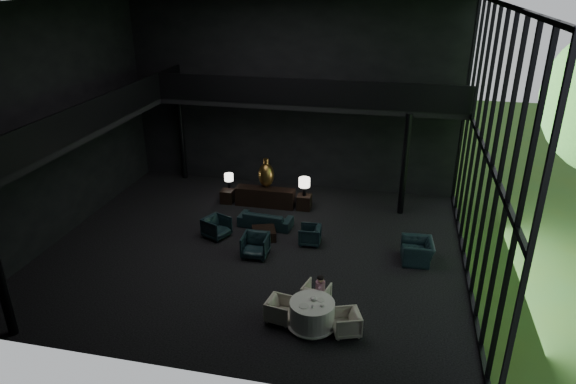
% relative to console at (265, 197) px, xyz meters
% --- Properties ---
extents(floor, '(14.00, 12.00, 0.02)m').
position_rel_console_xyz_m(floor, '(0.57, -3.49, -0.38)').
color(floor, black).
rests_on(floor, ground).
extents(ceiling, '(14.00, 12.00, 0.02)m').
position_rel_console_xyz_m(ceiling, '(0.57, -3.49, 7.62)').
color(ceiling, black).
rests_on(ceiling, ground).
extents(wall_back, '(14.00, 0.04, 8.00)m').
position_rel_console_xyz_m(wall_back, '(0.57, 2.51, 3.62)').
color(wall_back, black).
rests_on(wall_back, ground).
extents(wall_front, '(14.00, 0.04, 8.00)m').
position_rel_console_xyz_m(wall_front, '(0.57, -9.49, 3.62)').
color(wall_front, black).
rests_on(wall_front, ground).
extents(wall_left, '(0.04, 12.00, 8.00)m').
position_rel_console_xyz_m(wall_left, '(-6.43, -3.49, 3.62)').
color(wall_left, black).
rests_on(wall_left, ground).
extents(curtain_wall, '(0.20, 12.00, 8.00)m').
position_rel_console_xyz_m(curtain_wall, '(7.52, -3.49, 3.62)').
color(curtain_wall, black).
rests_on(curtain_wall, ground).
extents(mezzanine_left, '(2.00, 12.00, 0.25)m').
position_rel_console_xyz_m(mezzanine_left, '(-5.43, -3.49, 3.62)').
color(mezzanine_left, black).
rests_on(mezzanine_left, wall_left).
extents(mezzanine_back, '(12.00, 2.00, 0.25)m').
position_rel_console_xyz_m(mezzanine_back, '(1.57, 1.51, 3.62)').
color(mezzanine_back, black).
rests_on(mezzanine_back, wall_back).
extents(railing_left, '(0.06, 12.00, 1.00)m').
position_rel_console_xyz_m(railing_left, '(-4.43, -3.49, 4.22)').
color(railing_left, black).
rests_on(railing_left, mezzanine_left).
extents(railing_back, '(12.00, 0.06, 1.00)m').
position_rel_console_xyz_m(railing_back, '(1.57, 0.51, 4.22)').
color(railing_back, black).
rests_on(railing_back, mezzanine_back).
extents(column_nw, '(0.24, 0.24, 4.00)m').
position_rel_console_xyz_m(column_nw, '(-4.43, 2.21, 1.62)').
color(column_nw, black).
rests_on(column_nw, floor).
extents(column_ne, '(0.24, 0.24, 4.00)m').
position_rel_console_xyz_m(column_ne, '(5.37, 0.51, 1.62)').
color(column_ne, black).
rests_on(column_ne, floor).
extents(console, '(2.40, 0.55, 0.77)m').
position_rel_console_xyz_m(console, '(0.00, 0.00, 0.00)').
color(console, black).
rests_on(console, floor).
extents(bronze_urn, '(0.63, 0.63, 1.18)m').
position_rel_console_xyz_m(bronze_urn, '(0.00, 0.22, 0.89)').
color(bronze_urn, olive).
rests_on(bronze_urn, console).
extents(side_table_left, '(0.50, 0.50, 0.55)m').
position_rel_console_xyz_m(side_table_left, '(-1.60, -0.03, -0.11)').
color(side_table_left, black).
rests_on(side_table_left, floor).
extents(table_lamp_left, '(0.36, 0.36, 0.61)m').
position_rel_console_xyz_m(table_lamp_left, '(-1.60, 0.25, 0.60)').
color(table_lamp_left, black).
rests_on(table_lamp_left, side_table_left).
extents(side_table_right, '(0.54, 0.54, 0.60)m').
position_rel_console_xyz_m(side_table_right, '(1.60, 0.04, -0.08)').
color(side_table_right, black).
rests_on(side_table_right, floor).
extents(table_lamp_right, '(0.44, 0.44, 0.74)m').
position_rel_console_xyz_m(table_lamp_right, '(1.60, 0.01, 0.75)').
color(table_lamp_right, black).
rests_on(table_lamp_right, side_table_right).
extents(sofa, '(1.95, 0.71, 0.75)m').
position_rel_console_xyz_m(sofa, '(0.48, -1.76, -0.01)').
color(sofa, '#1B2831').
rests_on(sofa, floor).
extents(lounge_armchair_west, '(1.09, 1.12, 0.89)m').
position_rel_console_xyz_m(lounge_armchair_west, '(-1.02, -2.95, 0.06)').
color(lounge_armchair_west, '#1A363B').
rests_on(lounge_armchair_west, floor).
extents(lounge_armchair_east, '(0.69, 0.73, 0.72)m').
position_rel_console_xyz_m(lounge_armchair_east, '(2.32, -2.73, -0.02)').
color(lounge_armchair_east, '#17272B').
rests_on(lounge_armchair_east, floor).
extents(lounge_armchair_south, '(0.95, 0.89, 0.96)m').
position_rel_console_xyz_m(lounge_armchair_south, '(0.70, -3.95, 0.10)').
color(lounge_armchair_south, '#22464C').
rests_on(lounge_armchair_south, floor).
extents(window_armchair, '(0.86, 1.24, 1.04)m').
position_rel_console_xyz_m(window_armchair, '(5.96, -3.12, 0.14)').
color(window_armchair, '#273E4E').
rests_on(window_armchair, floor).
extents(coffee_table, '(1.03, 1.03, 0.36)m').
position_rel_console_xyz_m(coffee_table, '(0.66, -2.68, -0.20)').
color(coffee_table, black).
rests_on(coffee_table, floor).
extents(dining_table, '(1.37, 1.37, 0.75)m').
position_rel_console_xyz_m(dining_table, '(3.19, -7.18, -0.06)').
color(dining_table, white).
rests_on(dining_table, floor).
extents(dining_chair_north, '(0.76, 0.73, 0.65)m').
position_rel_console_xyz_m(dining_chair_north, '(3.14, -6.19, -0.06)').
color(dining_chair_north, beige).
rests_on(dining_chair_north, floor).
extents(dining_chair_east, '(0.79, 0.81, 0.66)m').
position_rel_console_xyz_m(dining_chair_east, '(4.11, -7.29, -0.05)').
color(dining_chair_east, beige).
rests_on(dining_chair_east, floor).
extents(dining_chair_west, '(0.70, 0.73, 0.66)m').
position_rel_console_xyz_m(dining_chair_west, '(2.31, -7.11, -0.05)').
color(dining_chair_west, silver).
rests_on(dining_chair_west, floor).
extents(child, '(0.27, 0.27, 0.57)m').
position_rel_console_xyz_m(child, '(3.26, -6.29, 0.35)').
color(child, '#CF86AF').
rests_on(child, dining_chair_north).
extents(plate_a, '(0.25, 0.25, 0.02)m').
position_rel_console_xyz_m(plate_a, '(3.00, -7.40, 0.38)').
color(plate_a, white).
rests_on(plate_a, dining_table).
extents(plate_b, '(0.23, 0.23, 0.01)m').
position_rel_console_xyz_m(plate_b, '(3.39, -7.04, 0.37)').
color(plate_b, white).
rests_on(plate_b, dining_table).
extents(saucer, '(0.17, 0.17, 0.01)m').
position_rel_console_xyz_m(saucer, '(3.47, -7.27, 0.37)').
color(saucer, white).
rests_on(saucer, dining_table).
extents(coffee_cup, '(0.11, 0.11, 0.07)m').
position_rel_console_xyz_m(coffee_cup, '(3.47, -7.32, 0.41)').
color(coffee_cup, white).
rests_on(coffee_cup, saucer).
extents(cereal_bowl, '(0.16, 0.16, 0.08)m').
position_rel_console_xyz_m(cereal_bowl, '(3.20, -7.06, 0.41)').
color(cereal_bowl, white).
rests_on(cereal_bowl, dining_table).
extents(cream_pot, '(0.06, 0.06, 0.06)m').
position_rel_console_xyz_m(cream_pot, '(3.23, -7.40, 0.40)').
color(cream_pot, '#99999E').
rests_on(cream_pot, dining_table).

